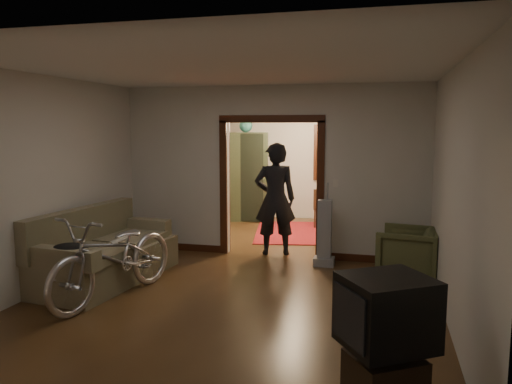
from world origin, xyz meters
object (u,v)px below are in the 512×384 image
(sofa, at_px, (108,245))
(desk, at_px, (357,207))
(person, at_px, (275,199))
(armchair, at_px, (408,253))
(locker, at_px, (246,177))
(bicycle, at_px, (115,256))

(sofa, height_order, desk, sofa)
(person, bearing_deg, desk, -130.84)
(armchair, bearing_deg, sofa, -65.51)
(person, distance_m, locker, 3.17)
(armchair, xyz_separation_m, locker, (-3.41, 3.79, 0.63))
(locker, relative_size, desk, 1.80)
(locker, distance_m, desk, 2.59)
(bicycle, height_order, desk, bicycle)
(sofa, xyz_separation_m, armchair, (4.05, 1.10, -0.13))
(bicycle, distance_m, desk, 6.06)
(person, height_order, locker, locker)
(sofa, relative_size, bicycle, 1.05)
(sofa, xyz_separation_m, desk, (3.16, 4.80, -0.09))
(sofa, relative_size, person, 1.17)
(locker, bearing_deg, desk, -14.45)
(person, relative_size, desk, 1.68)
(sofa, xyz_separation_m, locker, (0.64, 4.89, 0.50))
(armchair, bearing_deg, bicycle, -54.56)
(bicycle, bearing_deg, sofa, 140.25)
(sofa, height_order, armchair, sofa)
(desk, bearing_deg, armchair, -70.42)
(sofa, distance_m, locker, 4.96)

